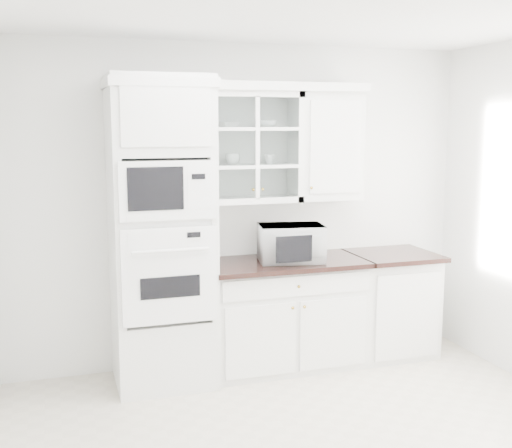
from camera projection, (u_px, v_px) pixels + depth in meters
name	position (u px, v px, depth m)	size (l,w,h in m)	color
room_shell	(300.00, 165.00, 4.16)	(4.00, 3.50, 2.70)	white
oven_column	(162.00, 234.00, 4.95)	(0.76, 0.68, 2.40)	silver
base_cabinet_run	(284.00, 313.00, 5.41)	(1.32, 0.67, 0.92)	silver
extra_base_cabinet	(390.00, 303.00, 5.71)	(0.72, 0.67, 0.92)	silver
upper_cabinet_glass	(251.00, 147.00, 5.24)	(0.80, 0.33, 0.90)	silver
upper_cabinet_solid	(327.00, 146.00, 5.45)	(0.55, 0.33, 0.90)	silver
crown_molding	(240.00, 86.00, 5.11)	(2.14, 0.38, 0.07)	white
countertop_microwave	(291.00, 243.00, 5.28)	(0.52, 0.43, 0.30)	white
bowl_a	(227.00, 125.00, 5.14)	(0.19, 0.19, 0.05)	white
bowl_b	(266.00, 124.00, 5.25)	(0.18, 0.18, 0.06)	white
cup_a	(232.00, 159.00, 5.22)	(0.12, 0.12, 0.09)	white
cup_b	(269.00, 159.00, 5.32)	(0.09, 0.09, 0.08)	white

